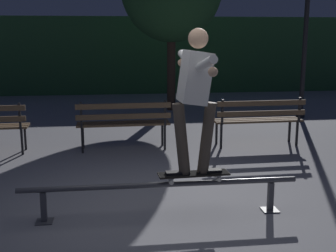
# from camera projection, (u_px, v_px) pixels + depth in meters

# --- Properties ---
(ground_plane) EXTENTS (90.00, 90.00, 0.00)m
(ground_plane) POSITION_uv_depth(u_px,v_px,m) (160.00, 212.00, 4.98)
(ground_plane) COLOR gray
(hedge_backdrop) EXTENTS (24.00, 1.20, 2.56)m
(hedge_backdrop) POSITION_uv_depth(u_px,v_px,m) (126.00, 55.00, 15.12)
(hedge_backdrop) COLOR #2D5B33
(hedge_backdrop) RESTS_ON ground
(grind_rail) EXTENTS (3.06, 0.18, 0.40)m
(grind_rail) POSITION_uv_depth(u_px,v_px,m) (161.00, 189.00, 4.80)
(grind_rail) COLOR #47474C
(grind_rail) RESTS_ON ground
(skateboard) EXTENTS (0.79, 0.25, 0.09)m
(skateboard) POSITION_uv_depth(u_px,v_px,m) (194.00, 174.00, 4.82)
(skateboard) COLOR black
(skateboard) RESTS_ON grind_rail
(skateboarder) EXTENTS (0.62, 1.41, 1.56)m
(skateboarder) POSITION_uv_depth(u_px,v_px,m) (195.00, 89.00, 4.63)
(skateboarder) COLOR black
(skateboarder) RESTS_ON skateboard
(park_bench_left_center) EXTENTS (1.61, 0.45, 0.88)m
(park_bench_left_center) POSITION_uv_depth(u_px,v_px,m) (124.00, 120.00, 7.52)
(park_bench_left_center) COLOR black
(park_bench_left_center) RESTS_ON ground
(park_bench_right_center) EXTENTS (1.61, 0.45, 0.88)m
(park_bench_right_center) POSITION_uv_depth(u_px,v_px,m) (259.00, 117.00, 7.82)
(park_bench_right_center) COLOR black
(park_bench_right_center) RESTS_ON ground
(lamp_post_right) EXTENTS (0.32, 0.32, 3.90)m
(lamp_post_right) POSITION_uv_depth(u_px,v_px,m) (307.00, 12.00, 10.18)
(lamp_post_right) COLOR black
(lamp_post_right) RESTS_ON ground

